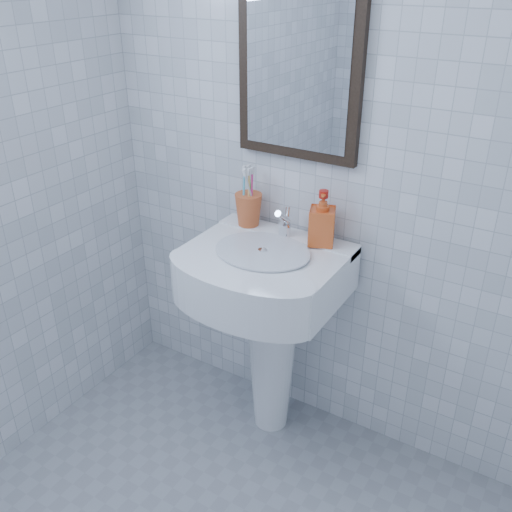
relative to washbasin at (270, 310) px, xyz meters
The scene contains 6 objects.
wall_back 0.69m from the washbasin, 44.23° to the left, with size 2.20×0.02×2.50m, color white.
washbasin is the anchor object (origin of this frame).
faucet 0.37m from the washbasin, 90.00° to the left, with size 0.05×0.11×0.13m.
toothbrush_cup 0.43m from the washbasin, 144.80° to the left, with size 0.11×0.11×0.14m, color #C85528, non-canonical shape.
soap_dispenser 0.46m from the washbasin, 37.98° to the left, with size 0.10×0.10×0.22m, color #DA4D15.
wall_mirror 0.94m from the washbasin, 90.00° to the left, with size 0.50×0.04×0.62m.
Camera 1 is at (0.77, -0.74, 1.93)m, focal length 40.00 mm.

